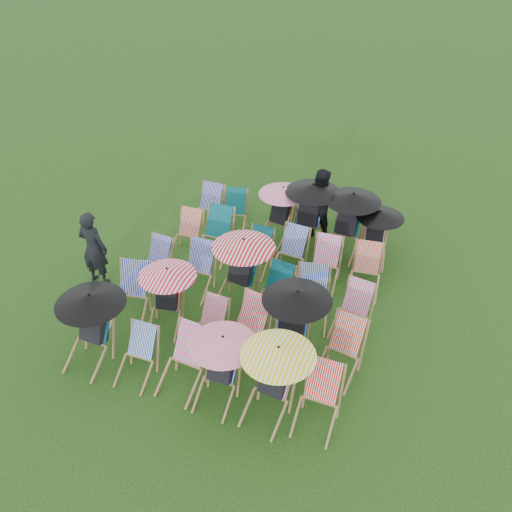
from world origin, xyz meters
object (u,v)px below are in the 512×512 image
(deckchair_0, at_px, (89,328))
(person_left, at_px, (94,248))
(deckchair_29, at_px, (376,235))
(person_rear, at_px, (320,203))
(deckchair_5, at_px, (318,401))

(deckchair_0, distance_m, person_left, 2.21)
(deckchair_29, distance_m, person_rear, 1.50)
(person_left, bearing_deg, deckchair_5, 161.62)
(deckchair_29, height_order, person_rear, person_rear)
(deckchair_5, distance_m, person_rear, 5.27)
(deckchair_0, bearing_deg, person_rear, 66.89)
(person_left, bearing_deg, deckchair_29, -150.77)
(person_rear, bearing_deg, deckchair_0, 71.92)
(deckchair_0, bearing_deg, deckchair_5, 4.15)
(deckchair_0, distance_m, deckchair_5, 3.95)
(deckchair_0, bearing_deg, person_left, 124.71)
(deckchair_0, distance_m, person_rear, 5.73)
(deckchair_5, relative_size, deckchair_29, 0.81)
(deckchair_29, distance_m, person_left, 5.75)
(deckchair_5, bearing_deg, deckchair_29, 91.45)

